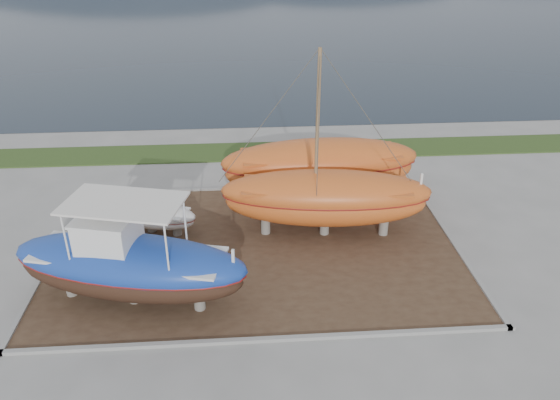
{
  "coord_description": "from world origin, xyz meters",
  "views": [
    {
      "loc": [
        -0.44,
        -17.04,
        13.55
      ],
      "look_at": [
        1.07,
        4.0,
        2.49
      ],
      "focal_mm": 35.0,
      "sensor_mm": 36.0,
      "label": 1
    }
  ],
  "objects_px": {
    "blue_caique": "(128,254)",
    "white_dinghy": "(151,218)",
    "orange_sailboat": "(328,148)",
    "orange_bare_hull": "(320,172)"
  },
  "relations": [
    {
      "from": "orange_bare_hull",
      "to": "orange_sailboat",
      "type": "bearing_deg",
      "value": -96.17
    },
    {
      "from": "orange_sailboat",
      "to": "white_dinghy",
      "type": "bearing_deg",
      "value": 179.28
    },
    {
      "from": "blue_caique",
      "to": "orange_bare_hull",
      "type": "height_order",
      "value": "blue_caique"
    },
    {
      "from": "blue_caique",
      "to": "orange_sailboat",
      "type": "bearing_deg",
      "value": 42.98
    },
    {
      "from": "white_dinghy",
      "to": "orange_bare_hull",
      "type": "xyz_separation_m",
      "value": [
        8.41,
        2.45,
        0.98
      ]
    },
    {
      "from": "orange_bare_hull",
      "to": "white_dinghy",
      "type": "bearing_deg",
      "value": -166.57
    },
    {
      "from": "white_dinghy",
      "to": "orange_sailboat",
      "type": "distance_m",
      "value": 9.04
    },
    {
      "from": "blue_caique",
      "to": "orange_sailboat",
      "type": "distance_m",
      "value": 9.61
    },
    {
      "from": "blue_caique",
      "to": "white_dinghy",
      "type": "height_order",
      "value": "blue_caique"
    },
    {
      "from": "blue_caique",
      "to": "white_dinghy",
      "type": "relative_size",
      "value": 2.01
    }
  ]
}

